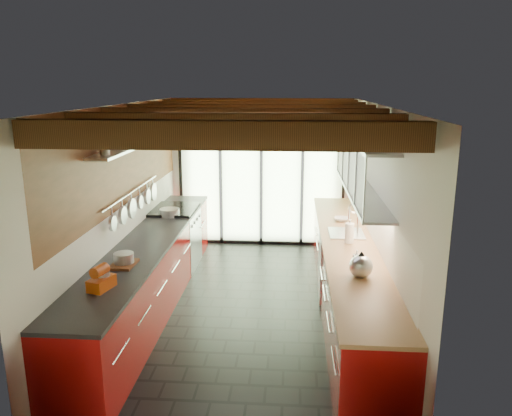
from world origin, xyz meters
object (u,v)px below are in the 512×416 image
soap_bottle (357,257)px  bowl (342,219)px  stand_mixer (101,279)px  paper_towel (349,233)px  kettle (361,265)px

soap_bottle → bowl: size_ratio=0.79×
stand_mixer → paper_towel: (2.54, 1.61, 0.03)m
paper_towel → stand_mixer: bearing=-147.6°
kettle → bowl: 2.13m
stand_mixer → kettle: size_ratio=0.94×
paper_towel → bowl: bearing=90.0°
kettle → bowl: size_ratio=1.55×
stand_mixer → soap_bottle: bearing=18.5°
soap_bottle → bowl: bearing=90.0°
paper_towel → soap_bottle: (0.00, -0.77, -0.04)m
stand_mixer → bowl: bearing=46.0°
kettle → soap_bottle: (0.00, 0.35, -0.04)m
kettle → paper_towel: (0.00, 1.11, -0.00)m
stand_mixer → kettle: bearing=11.2°
paper_towel → bowl: paper_towel is taller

